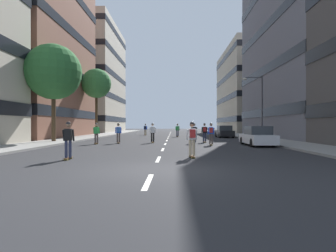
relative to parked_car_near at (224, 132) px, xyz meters
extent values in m
plane|color=#28282B|center=(-7.23, -0.20, -0.70)|extent=(150.45, 150.45, 0.00)
cube|color=gray|center=(-17.47, 2.93, -0.63)|extent=(3.63, 68.96, 0.14)
cube|color=gray|center=(3.02, 2.93, -0.63)|extent=(3.63, 68.96, 0.14)
cube|color=silver|center=(-7.23, -27.28, -0.70)|extent=(0.16, 2.20, 0.01)
cube|color=silver|center=(-7.23, -22.28, -0.70)|extent=(0.16, 2.20, 0.01)
cube|color=silver|center=(-7.23, -17.28, -0.70)|extent=(0.16, 2.20, 0.01)
cube|color=silver|center=(-7.23, -12.28, -0.70)|extent=(0.16, 2.20, 0.01)
cube|color=silver|center=(-7.23, -7.28, -0.70)|extent=(0.16, 2.20, 0.01)
cube|color=silver|center=(-7.23, -2.28, -0.70)|extent=(0.16, 2.20, 0.01)
cube|color=silver|center=(-7.23, 2.72, -0.70)|extent=(0.16, 2.20, 0.01)
cube|color=silver|center=(-7.23, 7.72, -0.70)|extent=(0.16, 2.20, 0.01)
cube|color=silver|center=(-7.23, 12.72, -0.70)|extent=(0.16, 2.20, 0.01)
cube|color=silver|center=(-7.23, 17.72, -0.70)|extent=(0.16, 2.20, 0.01)
cube|color=silver|center=(-7.23, 22.72, -0.70)|extent=(0.16, 2.20, 0.01)
cube|color=silver|center=(-7.23, 27.72, -0.70)|extent=(0.16, 2.20, 0.01)
cube|color=brown|center=(-26.42, -0.71, 14.67)|extent=(14.28, 18.67, 30.74)
cube|color=black|center=(-26.42, -0.71, 2.37)|extent=(14.40, 18.79, 1.10)
cube|color=black|center=(-26.42, -0.71, 7.50)|extent=(14.40, 18.79, 1.10)
cube|color=black|center=(-26.42, -0.71, 12.62)|extent=(14.40, 18.79, 1.10)
cube|color=#BCB29E|center=(-26.42, 25.35, 11.15)|extent=(14.28, 20.98, 23.70)
cube|color=black|center=(-26.42, 25.35, 2.14)|extent=(14.40, 21.10, 1.10)
cube|color=black|center=(-26.42, 25.35, 6.88)|extent=(14.40, 21.10, 1.10)
cube|color=black|center=(-26.42, 25.35, 11.62)|extent=(14.40, 21.10, 1.10)
cube|color=black|center=(-26.42, 25.35, 16.36)|extent=(14.40, 21.10, 1.10)
cube|color=black|center=(-26.42, 25.35, 21.10)|extent=(14.40, 21.10, 1.10)
cube|color=slate|center=(11.97, -0.71, 12.50)|extent=(14.28, 21.71, 26.40)
cube|color=black|center=(11.97, -0.71, 2.47)|extent=(14.40, 21.83, 1.10)
cube|color=black|center=(11.97, -0.71, 7.75)|extent=(14.40, 21.83, 1.10)
cube|color=black|center=(11.97, -0.71, 13.03)|extent=(14.40, 21.83, 1.10)
cube|color=#BCB29E|center=(11.97, 25.35, 8.41)|extent=(14.28, 22.97, 18.23)
cube|color=black|center=(11.97, 25.35, 2.03)|extent=(14.40, 23.09, 1.10)
cube|color=black|center=(11.97, 25.35, 6.59)|extent=(14.40, 23.09, 1.10)
cube|color=black|center=(11.97, 25.35, 11.15)|extent=(14.40, 23.09, 1.10)
cube|color=black|center=(11.97, 25.35, 15.70)|extent=(14.40, 23.09, 1.10)
cube|color=black|center=(0.00, 0.04, -0.17)|extent=(1.80, 4.40, 0.70)
cube|color=#2D3338|center=(0.00, -0.11, 0.50)|extent=(1.60, 2.10, 0.64)
cylinder|color=black|center=(-0.80, 1.49, -0.38)|extent=(0.22, 0.64, 0.64)
cylinder|color=black|center=(0.80, 1.49, -0.38)|extent=(0.22, 0.64, 0.64)
cylinder|color=black|center=(-0.80, -1.41, -0.38)|extent=(0.22, 0.64, 0.64)
cylinder|color=black|center=(0.80, -1.41, -0.38)|extent=(0.22, 0.64, 0.64)
cube|color=silver|center=(0.00, -13.84, -0.17)|extent=(1.80, 4.40, 0.70)
cube|color=#2D3338|center=(0.00, -13.99, 0.50)|extent=(1.60, 2.10, 0.64)
cylinder|color=black|center=(-0.80, -12.39, -0.38)|extent=(0.22, 0.64, 0.64)
cylinder|color=black|center=(0.80, -12.39, -0.38)|extent=(0.22, 0.64, 0.64)
cylinder|color=black|center=(-0.80, -15.29, -0.38)|extent=(0.22, 0.64, 0.64)
cylinder|color=black|center=(0.80, -15.29, -0.38)|extent=(0.22, 0.64, 0.64)
cylinder|color=#4C3823|center=(-17.47, 2.91, 2.38)|extent=(0.36, 0.36, 5.88)
sphere|color=#387A3D|center=(-17.47, 2.91, 6.76)|extent=(4.12, 4.12, 4.12)
cylinder|color=#4C3823|center=(-17.47, -10.64, 1.71)|extent=(0.36, 0.36, 4.54)
sphere|color=#2D6B33|center=(-17.47, -10.64, 5.74)|extent=(5.02, 5.02, 5.02)
cylinder|color=#3F3F44|center=(2.65, -6.78, 2.69)|extent=(0.16, 0.16, 6.50)
cylinder|color=#3F3F44|center=(1.75, -6.78, 5.84)|extent=(1.80, 0.10, 0.10)
ellipsoid|color=silver|center=(0.85, -6.78, 5.69)|extent=(0.50, 0.30, 0.24)
cube|color=brown|center=(-11.44, -22.49, -0.62)|extent=(0.26, 0.91, 0.02)
cylinder|color=#D8BF4C|center=(-11.46, -22.17, -0.66)|extent=(0.18, 0.08, 0.07)
cylinder|color=#D8BF4C|center=(-11.42, -22.81, -0.66)|extent=(0.18, 0.08, 0.07)
cylinder|color=#2D334C|center=(-11.53, -22.50, -0.21)|extent=(0.15, 0.15, 0.80)
cylinder|color=#2D334C|center=(-11.35, -22.49, -0.21)|extent=(0.15, 0.15, 0.80)
cube|color=black|center=(-11.44, -22.49, 0.47)|extent=(0.33, 0.22, 0.55)
cylinder|color=black|center=(-11.66, -22.46, 0.44)|extent=(0.11, 0.24, 0.55)
cylinder|color=black|center=(-11.22, -22.43, 0.44)|extent=(0.11, 0.24, 0.55)
sphere|color=#997051|center=(-11.44, -22.47, 0.92)|extent=(0.22, 0.22, 0.22)
sphere|color=black|center=(-11.44, -22.47, 0.97)|extent=(0.21, 0.21, 0.21)
cube|color=brown|center=(-4.72, -11.32, -0.62)|extent=(0.26, 0.91, 0.02)
cylinder|color=#D8BF4C|center=(-4.70, -11.00, -0.66)|extent=(0.18, 0.08, 0.07)
cylinder|color=#D8BF4C|center=(-4.75, -11.64, -0.66)|extent=(0.18, 0.08, 0.07)
cylinder|color=#2D334C|center=(-4.81, -11.32, -0.21)|extent=(0.15, 0.15, 0.80)
cylinder|color=#2D334C|center=(-4.63, -11.33, -0.21)|extent=(0.15, 0.15, 0.80)
cube|color=black|center=(-4.72, -11.32, 0.47)|extent=(0.33, 0.22, 0.55)
cylinder|color=black|center=(-4.94, -11.26, 0.44)|extent=(0.11, 0.24, 0.55)
cylinder|color=black|center=(-4.50, -11.29, 0.44)|extent=(0.11, 0.24, 0.55)
sphere|color=tan|center=(-4.72, -11.30, 0.92)|extent=(0.22, 0.22, 0.22)
sphere|color=black|center=(-4.72, -11.30, 0.97)|extent=(0.21, 0.21, 0.21)
cube|color=black|center=(-4.74, -11.50, 0.50)|extent=(0.27, 0.18, 0.40)
cube|color=brown|center=(-8.42, -10.77, -0.62)|extent=(0.30, 0.92, 0.02)
cylinder|color=#D8BF4C|center=(-8.45, -10.45, -0.66)|extent=(0.19, 0.09, 0.07)
cylinder|color=#D8BF4C|center=(-8.38, -11.09, -0.66)|extent=(0.19, 0.09, 0.07)
cylinder|color=black|center=(-8.51, -10.78, -0.21)|extent=(0.16, 0.16, 0.80)
cylinder|color=black|center=(-8.33, -10.76, -0.21)|extent=(0.16, 0.16, 0.80)
cube|color=white|center=(-8.42, -10.77, 0.47)|extent=(0.34, 0.24, 0.55)
cylinder|color=white|center=(-8.64, -10.75, 0.44)|extent=(0.12, 0.24, 0.55)
cylinder|color=white|center=(-8.20, -10.69, 0.44)|extent=(0.12, 0.24, 0.55)
sphere|color=beige|center=(-8.42, -10.75, 0.92)|extent=(0.22, 0.22, 0.22)
sphere|color=black|center=(-8.42, -10.75, 0.97)|extent=(0.21, 0.21, 0.21)
cube|color=brown|center=(-10.93, 6.66, -0.62)|extent=(0.27, 0.91, 0.02)
cylinder|color=#D8BF4C|center=(-10.90, 6.98, -0.66)|extent=(0.19, 0.08, 0.07)
cylinder|color=#D8BF4C|center=(-10.95, 6.34, -0.66)|extent=(0.19, 0.08, 0.07)
cylinder|color=tan|center=(-11.01, 6.67, -0.21)|extent=(0.15, 0.15, 0.80)
cylinder|color=tan|center=(-10.84, 6.65, -0.21)|extent=(0.15, 0.15, 0.80)
cube|color=blue|center=(-10.93, 6.66, 0.47)|extent=(0.34, 0.23, 0.55)
cylinder|color=blue|center=(-11.14, 6.73, 0.44)|extent=(0.11, 0.24, 0.55)
cylinder|color=blue|center=(-10.70, 6.69, 0.44)|extent=(0.11, 0.24, 0.55)
sphere|color=beige|center=(-10.92, 6.68, 0.92)|extent=(0.22, 0.22, 0.22)
sphere|color=black|center=(-10.92, 6.68, 0.97)|extent=(0.21, 0.21, 0.21)
cube|color=black|center=(-10.94, 6.48, 0.50)|extent=(0.27, 0.18, 0.40)
cube|color=brown|center=(-3.69, -10.14, -0.62)|extent=(0.22, 0.90, 0.02)
cylinder|color=#D8BF4C|center=(-3.70, -9.82, -0.66)|extent=(0.18, 0.07, 0.07)
cylinder|color=#D8BF4C|center=(-3.68, -10.46, -0.66)|extent=(0.18, 0.07, 0.07)
cylinder|color=#2D334C|center=(-3.78, -10.14, -0.21)|extent=(0.14, 0.14, 0.80)
cylinder|color=#2D334C|center=(-3.60, -10.14, -0.21)|extent=(0.14, 0.14, 0.80)
cube|color=black|center=(-3.69, -10.14, 0.47)|extent=(0.32, 0.21, 0.55)
cylinder|color=black|center=(-3.91, -10.10, 0.44)|extent=(0.10, 0.23, 0.55)
cylinder|color=black|center=(-3.47, -10.09, 0.44)|extent=(0.10, 0.23, 0.55)
sphere|color=tan|center=(-3.69, -10.12, 0.92)|extent=(0.22, 0.22, 0.22)
sphere|color=black|center=(-3.69, -10.12, 0.97)|extent=(0.21, 0.21, 0.21)
cube|color=#A52626|center=(-3.69, -10.32, 0.50)|extent=(0.26, 0.17, 0.40)
cube|color=brown|center=(-6.04, 0.85, -0.62)|extent=(0.28, 0.91, 0.02)
cylinder|color=#D8BF4C|center=(-6.01, 1.17, -0.66)|extent=(0.19, 0.09, 0.07)
cylinder|color=#D8BF4C|center=(-6.06, 0.53, -0.66)|extent=(0.19, 0.09, 0.07)
cylinder|color=#2D334C|center=(-6.13, 0.86, -0.21)|extent=(0.15, 0.15, 0.80)
cylinder|color=#2D334C|center=(-5.95, 0.84, -0.21)|extent=(0.15, 0.15, 0.80)
cube|color=green|center=(-6.04, 0.85, 0.47)|extent=(0.34, 0.23, 0.55)
cylinder|color=green|center=(-6.25, 0.92, 0.44)|extent=(0.11, 0.24, 0.55)
cylinder|color=green|center=(-5.81, 0.88, 0.44)|extent=(0.11, 0.24, 0.55)
sphere|color=tan|center=(-6.03, 0.87, 0.92)|extent=(0.22, 0.22, 0.22)
sphere|color=black|center=(-6.03, 0.87, 0.97)|extent=(0.21, 0.21, 0.21)
cube|color=brown|center=(-3.55, -13.49, -0.62)|extent=(0.28, 0.91, 0.02)
cylinder|color=#D8BF4C|center=(-3.52, -13.17, -0.66)|extent=(0.19, 0.09, 0.07)
cylinder|color=#D8BF4C|center=(-3.57, -13.81, -0.66)|extent=(0.19, 0.09, 0.07)
cylinder|color=#594C47|center=(-3.64, -13.48, -0.21)|extent=(0.15, 0.15, 0.80)
cylinder|color=#594C47|center=(-3.46, -13.50, -0.21)|extent=(0.15, 0.15, 0.80)
cube|color=blue|center=(-3.55, -13.49, 0.47)|extent=(0.34, 0.23, 0.55)
cylinder|color=blue|center=(-3.76, -13.42, 0.44)|extent=(0.11, 0.24, 0.55)
cylinder|color=blue|center=(-3.32, -13.46, 0.44)|extent=(0.11, 0.24, 0.55)
sphere|color=#997051|center=(-3.55, -13.47, 0.92)|extent=(0.22, 0.22, 0.22)
sphere|color=black|center=(-3.55, -13.47, 0.97)|extent=(0.21, 0.21, 0.21)
cube|color=#A52626|center=(-3.56, -13.67, 0.50)|extent=(0.27, 0.18, 0.40)
cube|color=brown|center=(-13.01, -12.50, -0.62)|extent=(0.25, 0.91, 0.02)
cylinder|color=#D8BF4C|center=(-13.03, -12.18, -0.66)|extent=(0.18, 0.08, 0.07)
cylinder|color=#D8BF4C|center=(-12.99, -12.82, -0.66)|extent=(0.18, 0.08, 0.07)
cylinder|color=#594C47|center=(-13.10, -12.50, -0.21)|extent=(0.15, 0.15, 0.80)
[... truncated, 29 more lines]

